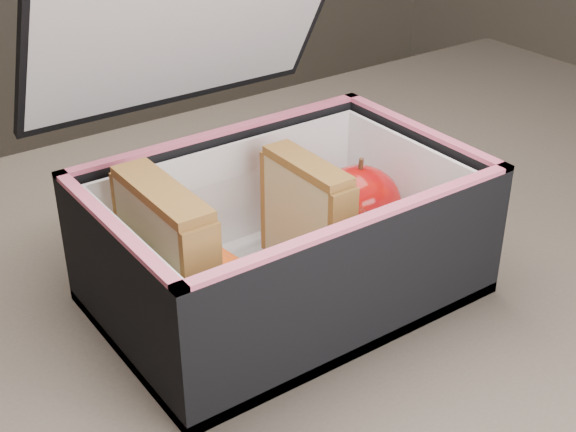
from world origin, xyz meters
name	(u,v)px	position (x,y,z in m)	size (l,w,h in m)	color
kitchen_table	(352,357)	(0.00, 0.00, 0.66)	(1.20, 0.80, 0.75)	brown
lunch_bag	(281,226)	(-0.07, 0.01, 0.81)	(0.28, 0.28, 0.27)	black
plastic_tub	(241,259)	(-0.11, 0.01, 0.80)	(0.17, 0.12, 0.07)	white
sandwich_left	(167,258)	(-0.17, 0.01, 0.82)	(0.03, 0.10, 0.11)	tan
sandwich_right	(307,217)	(-0.05, 0.01, 0.81)	(0.02, 0.09, 0.10)	tan
carrot_sticks	(235,275)	(-0.11, 0.01, 0.78)	(0.05, 0.15, 0.03)	#DC3400
paper_napkin	(355,242)	(0.01, 0.02, 0.77)	(0.07, 0.07, 0.01)	white
red_apple	(359,204)	(0.01, 0.02, 0.80)	(0.09, 0.09, 0.08)	maroon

